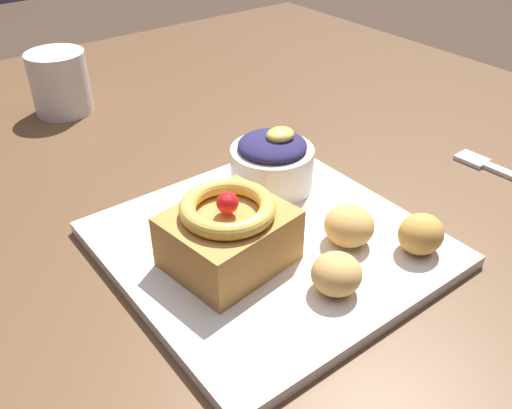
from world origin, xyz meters
TOP-DOWN VIEW (x-y plane):
  - dining_table at (0.00, 0.00)m, footprint 1.25×1.00m
  - front_plate at (0.02, -0.19)m, footprint 0.28×0.28m
  - cake_slice at (-0.03, -0.19)m, footprint 0.11×0.10m
  - berry_ramekin at (0.08, -0.12)m, footprint 0.09×0.09m
  - fritter_front at (0.08, -0.23)m, footprint 0.05×0.05m
  - fritter_middle at (0.12, -0.28)m, footprint 0.04×0.04m
  - fritter_back at (0.02, -0.27)m, footprint 0.04×0.04m
  - fork at (0.32, -0.24)m, footprint 0.03×0.13m
  - coffee_mug at (-0.01, 0.23)m, footprint 0.08×0.08m

SIDE VIEW (x-z plane):
  - dining_table at x=0.00m, z-range 0.27..1.00m
  - fork at x=0.32m, z-range 0.73..0.73m
  - front_plate at x=0.02m, z-range 0.73..0.74m
  - fritter_back at x=0.02m, z-range 0.74..0.78m
  - fritter_middle at x=0.12m, z-range 0.74..0.78m
  - fritter_front at x=0.08m, z-range 0.74..0.78m
  - berry_ramekin at x=0.08m, z-range 0.74..0.80m
  - coffee_mug at x=-0.01m, z-range 0.73..0.81m
  - cake_slice at x=-0.03m, z-range 0.74..0.81m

